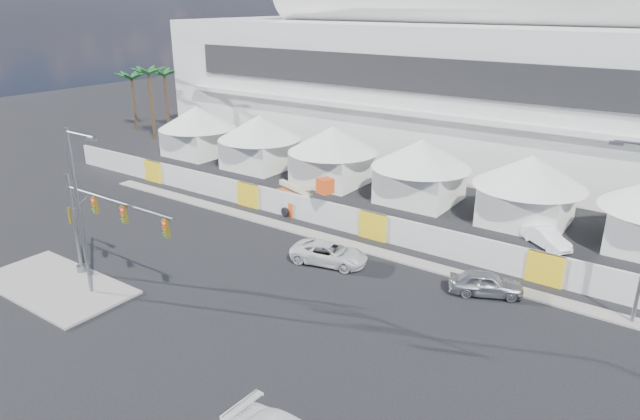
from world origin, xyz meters
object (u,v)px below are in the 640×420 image
Objects in this scene: sedan_silver at (486,283)px; pickup_curb at (329,253)px; streetlight_median at (80,202)px; traffic_mast at (95,225)px; lot_car_a at (546,238)px; boom_lift at (294,199)px.

pickup_curb is (-9.90, -1.82, -0.02)m from sedan_silver.
streetlight_median is at bearing 100.38° from sedan_silver.
sedan_silver is 0.44× the size of traffic_mast.
pickup_curb is 15.41m from streetlight_median.
boom_lift is (-18.79, -4.62, 0.42)m from lot_car_a.
streetlight_median is (-18.78, -13.33, 5.05)m from sedan_silver.
sedan_silver is 0.43× the size of streetlight_median.
lot_car_a is at bearing -31.13° from sedan_silver.
sedan_silver reaches higher than pickup_curb.
sedan_silver is 23.58m from streetlight_median.
lot_car_a is at bearing 45.93° from traffic_mast.
traffic_mast reaches higher than sedan_silver.
sedan_silver is 9.29m from lot_car_a.
sedan_silver is at bearing 31.60° from traffic_mast.
traffic_mast reaches higher than boom_lift.
streetlight_median is 1.21× the size of boom_lift.
streetlight_median is (0.86, -1.25, 1.97)m from traffic_mast.
traffic_mast reaches higher than lot_car_a.
streetlight_median reaches higher than pickup_curb.
traffic_mast is 17.03m from boom_lift.
traffic_mast is at bearing 96.61° from sedan_silver.
boom_lift reaches higher than pickup_curb.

